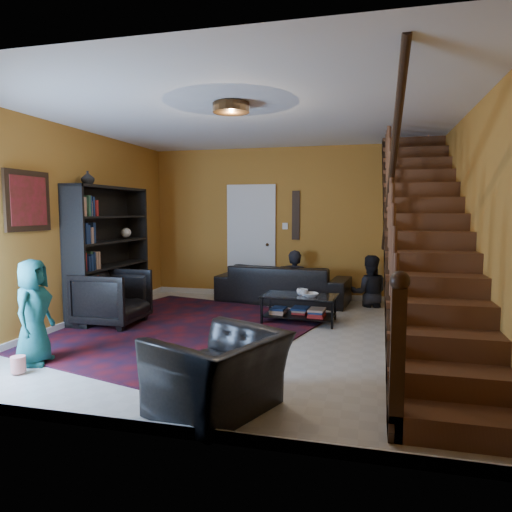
{
  "coord_description": "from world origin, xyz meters",
  "views": [
    {
      "loc": [
        1.5,
        -5.64,
        1.63
      ],
      "look_at": [
        -0.02,
        0.4,
        1.01
      ],
      "focal_mm": 32.0,
      "sensor_mm": 36.0,
      "label": 1
    }
  ],
  "objects": [
    {
      "name": "rug",
      "position": [
        -1.07,
        0.07,
        0.01
      ],
      "size": [
        4.12,
        4.46,
        0.02
      ],
      "primitive_type": "cube",
      "rotation": [
        0.0,
        0.0,
        -0.25
      ],
      "color": "#4B0D13",
      "rests_on": "floor"
    },
    {
      "name": "cup_b",
      "position": [
        0.59,
        0.83,
        0.46
      ],
      "size": [
        0.12,
        0.12,
        0.1
      ],
      "primitive_type": "imported",
      "rotation": [
        0.0,
        0.0,
        0.11
      ],
      "color": "#999999",
      "rests_on": "coffee_table"
    },
    {
      "name": "armchair_right",
      "position": [
        0.33,
        -2.25,
        0.32
      ],
      "size": [
        1.18,
        1.25,
        0.64
      ],
      "primitive_type": "imported",
      "rotation": [
        0.0,
        0.0,
        -1.98
      ],
      "color": "black",
      "rests_on": "floor"
    },
    {
      "name": "bowl",
      "position": [
        0.68,
        0.79,
        0.43
      ],
      "size": [
        0.3,
        0.3,
        0.06
      ],
      "primitive_type": "imported",
      "rotation": [
        0.0,
        0.0,
        0.4
      ],
      "color": "#999999",
      "rests_on": "coffee_table"
    },
    {
      "name": "framed_picture",
      "position": [
        -2.57,
        -0.9,
        1.75
      ],
      "size": [
        0.04,
        0.74,
        0.74
      ],
      "primitive_type": "cube",
      "color": "maroon",
      "rests_on": "room"
    },
    {
      "name": "person_child",
      "position": [
        -1.95,
        -1.62,
        0.56
      ],
      "size": [
        0.45,
        0.61,
        1.13
      ],
      "primitive_type": "imported",
      "rotation": [
        0.0,
        0.0,
        1.75
      ],
      "color": "#18585D",
      "rests_on": "armchair_left"
    },
    {
      "name": "armchair_left",
      "position": [
        -2.05,
        0.06,
        0.4
      ],
      "size": [
        0.87,
        0.85,
        0.79
      ],
      "primitive_type": "imported",
      "rotation": [
        0.0,
        0.0,
        1.57
      ],
      "color": "black",
      "rests_on": "floor"
    },
    {
      "name": "floor",
      "position": [
        0.0,
        0.0,
        0.0
      ],
      "size": [
        5.5,
        5.5,
        0.0
      ],
      "primitive_type": "plane",
      "color": "beige",
      "rests_on": "ground"
    },
    {
      "name": "person_adult_a",
      "position": [
        0.2,
        2.35,
        0.24
      ],
      "size": [
        0.54,
        0.38,
        1.39
      ],
      "primitive_type": "imported",
      "rotation": [
        0.0,
        0.0,
        3.05
      ],
      "color": "black",
      "rests_on": "sofa"
    },
    {
      "name": "cup_a",
      "position": [
        0.53,
        0.89,
        0.45
      ],
      "size": [
        0.13,
        0.13,
        0.1
      ],
      "primitive_type": "imported",
      "rotation": [
        0.0,
        0.0,
        -0.03
      ],
      "color": "#999999",
      "rests_on": "coffee_table"
    },
    {
      "name": "door",
      "position": [
        -0.7,
        2.73,
        1.02
      ],
      "size": [
        0.82,
        0.05,
        2.05
      ],
      "primitive_type": "cube",
      "color": "silver",
      "rests_on": "floor"
    },
    {
      "name": "coffee_table",
      "position": [
        0.51,
        0.89,
        0.23
      ],
      "size": [
        1.11,
        0.7,
        0.41
      ],
      "rotation": [
        0.0,
        0.0,
        -0.08
      ],
      "color": "black",
      "rests_on": "floor"
    },
    {
      "name": "person_adult_b",
      "position": [
        1.5,
        2.35,
        0.21
      ],
      "size": [
        0.68,
        0.55,
        1.33
      ],
      "primitive_type": "imported",
      "rotation": [
        0.0,
        0.0,
        3.22
      ],
      "color": "black",
      "rests_on": "sofa"
    },
    {
      "name": "ceiling_fixture",
      "position": [
        0.0,
        -0.8,
        2.74
      ],
      "size": [
        0.4,
        0.4,
        0.1
      ],
      "primitive_type": "cylinder",
      "color": "#3F2814",
      "rests_on": "room"
    },
    {
      "name": "vase",
      "position": [
        -2.41,
        0.1,
        2.1
      ],
      "size": [
        0.18,
        0.18,
        0.19
      ],
      "primitive_type": "imported",
      "color": "#999999",
      "rests_on": "bookshelf"
    },
    {
      "name": "room",
      "position": [
        -1.33,
        1.33,
        0.05
      ],
      "size": [
        5.5,
        5.5,
        5.5
      ],
      "color": "#AC6E26",
      "rests_on": "ground"
    },
    {
      "name": "wall_hanging",
      "position": [
        0.15,
        2.73,
        1.55
      ],
      "size": [
        0.14,
        0.03,
        0.9
      ],
      "primitive_type": "cube",
      "color": "black",
      "rests_on": "room"
    },
    {
      "name": "staircase",
      "position": [
        2.12,
        -0.0,
        1.4
      ],
      "size": [
        0.95,
        5.02,
        3.18
      ],
      "color": "brown",
      "rests_on": "floor"
    },
    {
      "name": "sofa",
      "position": [
        -0.0,
        2.3,
        0.34
      ],
      "size": [
        2.4,
        1.14,
        0.68
      ],
      "primitive_type": "imported",
      "rotation": [
        0.0,
        0.0,
        3.04
      ],
      "color": "black",
      "rests_on": "floor"
    },
    {
      "name": "bookshelf",
      "position": [
        -2.4,
        0.6,
        0.96
      ],
      "size": [
        0.35,
        1.8,
        2.0
      ],
      "color": "black",
      "rests_on": "floor"
    },
    {
      "name": "popcorn_bucket",
      "position": [
        -1.89,
        -1.93,
        0.1
      ],
      "size": [
        0.17,
        0.17,
        0.16
      ],
      "primitive_type": "cylinder",
      "rotation": [
        0.0,
        0.0,
        -0.24
      ],
      "color": "red",
      "rests_on": "rug"
    }
  ]
}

